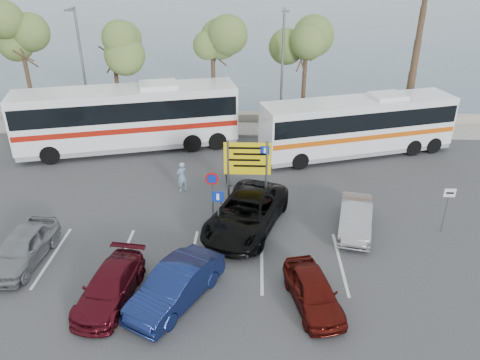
{
  "coord_description": "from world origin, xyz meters",
  "views": [
    {
      "loc": [
        1.37,
        -16.59,
        11.61
      ],
      "look_at": [
        0.66,
        3.0,
        1.69
      ],
      "focal_mm": 35.0,
      "sensor_mm": 36.0,
      "label": 1
    }
  ],
  "objects_px": {
    "car_silver_b": "(355,218)",
    "car_silver_a": "(22,247)",
    "car_red": "(313,291)",
    "car_maroon": "(110,287)",
    "pedestrian_far": "(230,171)",
    "suv_black": "(246,213)",
    "coach_bus_right": "(358,128)",
    "direction_sign": "(247,164)",
    "coach_bus_left": "(128,120)",
    "pedestrian_near": "(182,177)",
    "street_lamp_left": "(82,64)",
    "street_lamp_right": "(282,66)",
    "car_blue": "(176,286)"
  },
  "relations": [
    {
      "from": "pedestrian_far",
      "to": "suv_black",
      "type": "bearing_deg",
      "value": -179.62
    },
    {
      "from": "coach_bus_right",
      "to": "car_silver_b",
      "type": "distance_m",
      "value": 8.91
    },
    {
      "from": "car_blue",
      "to": "car_red",
      "type": "bearing_deg",
      "value": 28.02
    },
    {
      "from": "pedestrian_near",
      "to": "pedestrian_far",
      "type": "distance_m",
      "value": 2.59
    },
    {
      "from": "car_silver_b",
      "to": "car_silver_a",
      "type": "bearing_deg",
      "value": -156.35
    },
    {
      "from": "street_lamp_right",
      "to": "suv_black",
      "type": "relative_size",
      "value": 1.41
    },
    {
      "from": "car_silver_b",
      "to": "coach_bus_right",
      "type": "bearing_deg",
      "value": 91.56
    },
    {
      "from": "car_silver_b",
      "to": "car_blue",
      "type": "bearing_deg",
      "value": -133.62
    },
    {
      "from": "coach_bus_left",
      "to": "car_silver_b",
      "type": "xyz_separation_m",
      "value": [
        12.4,
        -9.0,
        -1.27
      ]
    },
    {
      "from": "car_red",
      "to": "car_silver_b",
      "type": "height_order",
      "value": "car_silver_b"
    },
    {
      "from": "street_lamp_left",
      "to": "car_silver_a",
      "type": "distance_m",
      "value": 15.52
    },
    {
      "from": "coach_bus_left",
      "to": "car_silver_a",
      "type": "bearing_deg",
      "value": -97.04
    },
    {
      "from": "direction_sign",
      "to": "car_maroon",
      "type": "bearing_deg",
      "value": -125.67
    },
    {
      "from": "pedestrian_near",
      "to": "car_silver_b",
      "type": "bearing_deg",
      "value": 118.47
    },
    {
      "from": "coach_bus_left",
      "to": "car_maroon",
      "type": "height_order",
      "value": "coach_bus_left"
    },
    {
      "from": "car_red",
      "to": "direction_sign",
      "type": "bearing_deg",
      "value": 96.85
    },
    {
      "from": "street_lamp_right",
      "to": "coach_bus_right",
      "type": "distance_m",
      "value": 6.3
    },
    {
      "from": "coach_bus_right",
      "to": "car_silver_b",
      "type": "bearing_deg",
      "value": -100.42
    },
    {
      "from": "direction_sign",
      "to": "car_red",
      "type": "height_order",
      "value": "direction_sign"
    },
    {
      "from": "coach_bus_left",
      "to": "pedestrian_near",
      "type": "relative_size",
      "value": 8.37
    },
    {
      "from": "street_lamp_left",
      "to": "direction_sign",
      "type": "relative_size",
      "value": 2.23
    },
    {
      "from": "coach_bus_right",
      "to": "car_red",
      "type": "height_order",
      "value": "coach_bus_right"
    },
    {
      "from": "coach_bus_right",
      "to": "suv_black",
      "type": "bearing_deg",
      "value": -126.78
    },
    {
      "from": "car_silver_a",
      "to": "pedestrian_near",
      "type": "relative_size",
      "value": 2.52
    },
    {
      "from": "street_lamp_right",
      "to": "coach_bus_right",
      "type": "bearing_deg",
      "value": -36.41
    },
    {
      "from": "direction_sign",
      "to": "car_red",
      "type": "bearing_deg",
      "value": -69.56
    },
    {
      "from": "car_red",
      "to": "pedestrian_far",
      "type": "distance_m",
      "value": 10.04
    },
    {
      "from": "suv_black",
      "to": "pedestrian_near",
      "type": "bearing_deg",
      "value": 152.87
    },
    {
      "from": "street_lamp_right",
      "to": "pedestrian_far",
      "type": "xyz_separation_m",
      "value": [
        -3.0,
        -7.61,
        -3.83
      ]
    },
    {
      "from": "street_lamp_right",
      "to": "car_blue",
      "type": "relative_size",
      "value": 1.85
    },
    {
      "from": "coach_bus_right",
      "to": "car_silver_a",
      "type": "relative_size",
      "value": 2.94
    },
    {
      "from": "car_maroon",
      "to": "pedestrian_near",
      "type": "height_order",
      "value": "pedestrian_near"
    },
    {
      "from": "car_silver_b",
      "to": "pedestrian_near",
      "type": "height_order",
      "value": "pedestrian_near"
    },
    {
      "from": "suv_black",
      "to": "car_silver_b",
      "type": "relative_size",
      "value": 1.45
    },
    {
      "from": "pedestrian_near",
      "to": "suv_black",
      "type": "bearing_deg",
      "value": 95.62
    },
    {
      "from": "coach_bus_right",
      "to": "car_red",
      "type": "xyz_separation_m",
      "value": [
        -4.0,
        -13.7,
        -1.08
      ]
    },
    {
      "from": "coach_bus_left",
      "to": "car_maroon",
      "type": "relative_size",
      "value": 3.38
    },
    {
      "from": "street_lamp_left",
      "to": "car_silver_b",
      "type": "height_order",
      "value": "street_lamp_left"
    },
    {
      "from": "street_lamp_right",
      "to": "car_red",
      "type": "relative_size",
      "value": 2.22
    },
    {
      "from": "car_silver_b",
      "to": "pedestrian_far",
      "type": "bearing_deg",
      "value": 155.23
    },
    {
      "from": "coach_bus_left",
      "to": "coach_bus_right",
      "type": "height_order",
      "value": "coach_bus_left"
    },
    {
      "from": "coach_bus_right",
      "to": "suv_black",
      "type": "xyz_separation_m",
      "value": [
        -6.5,
        -8.7,
        -0.91
      ]
    },
    {
      "from": "street_lamp_right",
      "to": "pedestrian_near",
      "type": "bearing_deg",
      "value": -122.48
    },
    {
      "from": "street_lamp_right",
      "to": "pedestrian_near",
      "type": "xyz_separation_m",
      "value": [
        -5.42,
        -8.52,
        -3.79
      ]
    },
    {
      "from": "street_lamp_right",
      "to": "coach_bus_left",
      "type": "relative_size",
      "value": 0.59
    },
    {
      "from": "direction_sign",
      "to": "car_silver_b",
      "type": "xyz_separation_m",
      "value": [
        4.9,
        -1.7,
        -1.79
      ]
    },
    {
      "from": "car_red",
      "to": "car_maroon",
      "type": "bearing_deg",
      "value": 166.41
    },
    {
      "from": "street_lamp_right",
      "to": "coach_bus_right",
      "type": "height_order",
      "value": "street_lamp_right"
    },
    {
      "from": "direction_sign",
      "to": "pedestrian_far",
      "type": "height_order",
      "value": "direction_sign"
    },
    {
      "from": "street_lamp_right",
      "to": "pedestrian_far",
      "type": "height_order",
      "value": "street_lamp_right"
    }
  ]
}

